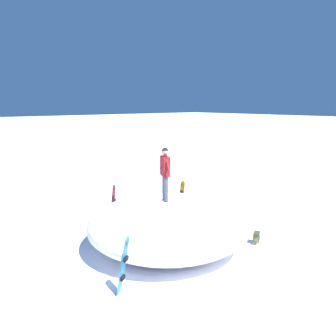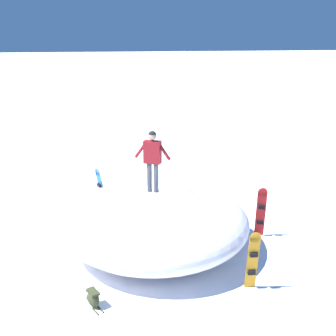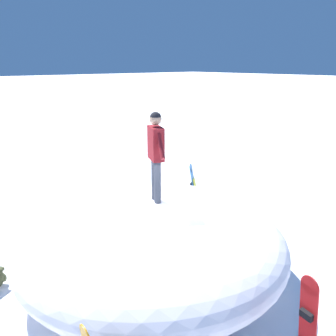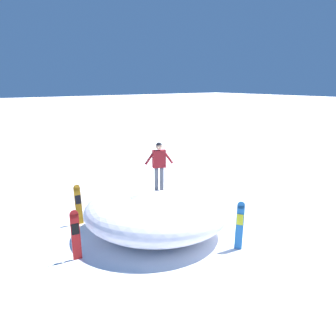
{
  "view_description": "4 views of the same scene",
  "coord_description": "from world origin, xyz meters",
  "views": [
    {
      "loc": [
        9.07,
        -6.82,
        4.93
      ],
      "look_at": [
        0.33,
        0.52,
        2.75
      ],
      "focal_mm": 36.69,
      "sensor_mm": 36.0,
      "label": 1
    },
    {
      "loc": [
        1.8,
        11.53,
        6.14
      ],
      "look_at": [
        0.19,
        0.66,
        2.55
      ],
      "focal_mm": 45.23,
      "sensor_mm": 36.0,
      "label": 2
    },
    {
      "loc": [
        -4.55,
        4.34,
        4.39
      ],
      "look_at": [
        0.46,
        -0.02,
        2.38
      ],
      "focal_mm": 37.41,
      "sensor_mm": 36.0,
      "label": 3
    },
    {
      "loc": [
        -6.5,
        -9.89,
        5.65
      ],
      "look_at": [
        0.75,
        -0.11,
        2.58
      ],
      "focal_mm": 37.01,
      "sensor_mm": 36.0,
      "label": 4
    }
  ],
  "objects": [
    {
      "name": "snowboard_tertiary_upright",
      "position": [
        -1.56,
        2.87,
        0.84
      ],
      "size": [
        0.29,
        0.25,
        1.62
      ],
      "color": "orange",
      "rests_on": "ground"
    },
    {
      "name": "snowboard_secondary_upright",
      "position": [
        2.1,
        -2.45,
        0.85
      ],
      "size": [
        0.41,
        0.39,
        1.64
      ],
      "color": "#2672BF",
      "rests_on": "ground"
    },
    {
      "name": "backpack_near",
      "position": [
        2.3,
        2.97,
        0.22
      ],
      "size": [
        0.45,
        0.63,
        0.43
      ],
      "color": "#383D23",
      "rests_on": "ground"
    },
    {
      "name": "ground",
      "position": [
        0.0,
        0.0,
        0.0
      ],
      "size": [
        240.0,
        240.0,
        0.0
      ],
      "primitive_type": "plane",
      "color": "white"
    },
    {
      "name": "snowboarder_standing",
      "position": [
        0.57,
        0.2,
        2.79
      ],
      "size": [
        1.01,
        0.51,
        1.79
      ],
      "color": "#333842",
      "rests_on": "snow_mound"
    },
    {
      "name": "snowboard_primary_upright",
      "position": [
        -2.76,
        0.17,
        0.85
      ],
      "size": [
        0.32,
        0.24,
        1.65
      ],
      "color": "red",
      "rests_on": "ground"
    },
    {
      "name": "snow_mound",
      "position": [
        0.52,
        0.35,
        0.85
      ],
      "size": [
        7.09,
        7.12,
        1.71
      ],
      "primitive_type": "ellipsoid",
      "rotation": [
        0.0,
        0.0,
        1.96
      ],
      "color": "white",
      "rests_on": "ground"
    }
  ]
}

